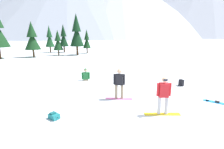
{
  "coord_description": "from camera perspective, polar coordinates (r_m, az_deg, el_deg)",
  "views": [
    {
      "loc": [
        -3.15,
        -6.75,
        3.54
      ],
      "look_at": [
        -0.87,
        3.84,
        1.0
      ],
      "focal_mm": 28.33,
      "sensor_mm": 36.0,
      "label": 1
    }
  ],
  "objects": [
    {
      "name": "backpack_teal",
      "position": [
        8.06,
        -18.23,
        -12.61
      ],
      "size": [
        0.53,
        0.55,
        0.27
      ],
      "color": "#1E7A7F",
      "rests_on": "ground_plane"
    },
    {
      "name": "pine_tree_leaning",
      "position": [
        35.13,
        -19.52,
        11.04
      ],
      "size": [
        1.63,
        1.63,
        4.92
      ],
      "color": "#472D19",
      "rests_on": "ground_plane"
    },
    {
      "name": "pine_tree_tall",
      "position": [
        29.17,
        -24.39,
        10.71
      ],
      "size": [
        2.26,
        2.26,
        5.25
      ],
      "color": "#472D19",
      "rests_on": "ground_plane"
    },
    {
      "name": "pine_tree_twin",
      "position": [
        29.94,
        -11.36,
        13.1
      ],
      "size": [
        2.25,
        2.25,
        6.66
      ],
      "color": "#472D19",
      "rests_on": "ground_plane"
    },
    {
      "name": "snowboarder_background",
      "position": [
        13.8,
        -8.51,
        -0.42
      ],
      "size": [
        0.63,
        1.79,
        0.95
      ],
      "color": "gray",
      "rests_on": "ground_plane"
    },
    {
      "name": "pine_tree_young",
      "position": [
        30.12,
        -17.05,
        10.1
      ],
      "size": [
        1.56,
        1.56,
        4.07
      ],
      "color": "#472D19",
      "rests_on": "ground_plane"
    },
    {
      "name": "snowboarder_foreground",
      "position": [
        8.06,
        16.3,
        -6.36
      ],
      "size": [
        1.61,
        0.61,
        1.74
      ],
      "color": "yellow",
      "rests_on": "ground_plane"
    },
    {
      "name": "ground_plane",
      "position": [
        8.25,
        11.91,
        -12.52
      ],
      "size": [
        800.0,
        800.0,
        0.0
      ],
      "primitive_type": "plane",
      "color": "silver"
    },
    {
      "name": "pine_tree_broad",
      "position": [
        34.9,
        -15.37,
        11.53
      ],
      "size": [
        1.71,
        1.71,
        5.17
      ],
      "color": "#472D19",
      "rests_on": "ground_plane"
    },
    {
      "name": "pine_tree_short",
      "position": [
        32.49,
        -8.14,
        10.86
      ],
      "size": [
        1.38,
        1.38,
        4.22
      ],
      "color": "#472D19",
      "rests_on": "ground_plane"
    },
    {
      "name": "peak_west_ridge",
      "position": [
        175.88,
        2.13,
        22.12
      ],
      "size": [
        161.23,
        161.23,
        59.16
      ],
      "color": "#B2B7C6",
      "rests_on": "ground_plane"
    },
    {
      "name": "snowboarder_midground",
      "position": [
        9.58,
        2.33,
        -2.88
      ],
      "size": [
        1.49,
        0.71,
        1.68
      ],
      "color": "pink",
      "rests_on": "ground_plane"
    },
    {
      "name": "backpack_black",
      "position": [
        13.05,
        21.47,
        -2.5
      ],
      "size": [
        0.36,
        0.38,
        0.47
      ],
      "color": "black",
      "rests_on": "ground_plane"
    },
    {
      "name": "loose_snowboard_near_right",
      "position": [
        10.8,
        32.02,
        -7.91
      ],
      "size": [
        1.42,
        1.54,
        0.09
      ],
      "color": "#1E8CD8",
      "rests_on": "ground_plane"
    }
  ]
}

